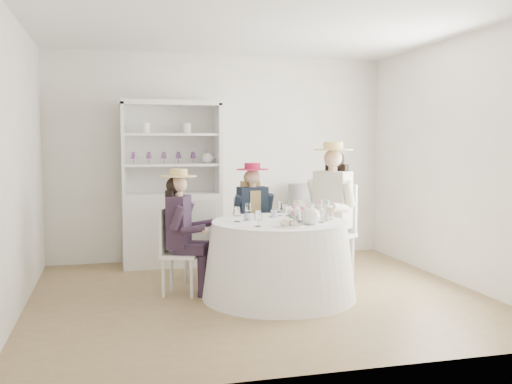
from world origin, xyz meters
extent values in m
plane|color=olive|center=(0.00, 0.00, 0.00)|extent=(4.50, 4.50, 0.00)
plane|color=white|center=(0.00, 0.00, 2.70)|extent=(4.50, 4.50, 0.00)
plane|color=silver|center=(0.00, 2.00, 1.35)|extent=(4.50, 0.00, 4.50)
plane|color=silver|center=(0.00, -2.00, 1.35)|extent=(4.50, 0.00, 4.50)
plane|color=silver|center=(-2.25, 0.00, 1.35)|extent=(0.00, 4.50, 4.50)
plane|color=silver|center=(2.25, 0.00, 1.35)|extent=(0.00, 4.50, 4.50)
cone|color=white|center=(0.19, -0.09, 0.38)|extent=(1.54, 1.54, 0.75)
cylinder|color=white|center=(0.19, -0.09, 0.76)|extent=(1.34, 1.34, 0.02)
cube|color=silver|center=(-0.69, 1.69, 0.46)|extent=(1.25, 0.54, 0.92)
cube|color=silver|center=(-0.69, 1.89, 1.48)|extent=(1.22, 0.12, 1.12)
cube|color=silver|center=(-0.69, 1.69, 2.04)|extent=(1.25, 0.54, 0.06)
cube|color=silver|center=(-1.28, 1.69, 1.48)|extent=(0.07, 0.46, 1.12)
cube|color=silver|center=(-0.10, 1.69, 1.48)|extent=(0.07, 0.46, 1.12)
cube|color=silver|center=(-0.69, 1.69, 1.27)|extent=(1.17, 0.48, 0.03)
cube|color=silver|center=(-0.69, 1.69, 1.65)|extent=(1.17, 0.48, 0.03)
sphere|color=white|center=(-0.23, 1.69, 1.35)|extent=(0.14, 0.14, 0.14)
cube|color=silver|center=(1.02, 1.75, 0.35)|extent=(0.50, 0.50, 0.71)
cylinder|color=black|center=(1.02, 1.75, 0.85)|extent=(0.30, 0.30, 0.29)
cube|color=silver|center=(-0.75, 0.26, 0.41)|extent=(0.48, 0.48, 0.04)
cylinder|color=silver|center=(-0.67, 0.07, 0.20)|extent=(0.03, 0.03, 0.40)
cylinder|color=silver|center=(-0.56, 0.34, 0.20)|extent=(0.03, 0.03, 0.40)
cylinder|color=silver|center=(-0.94, 0.17, 0.20)|extent=(0.03, 0.03, 0.40)
cylinder|color=silver|center=(-0.83, 0.45, 0.20)|extent=(0.03, 0.03, 0.40)
cube|color=silver|center=(-0.90, 0.32, 0.66)|extent=(0.16, 0.33, 0.46)
cube|color=black|center=(-0.77, 0.26, 0.75)|extent=(0.29, 0.37, 0.53)
cube|color=black|center=(-0.68, 0.14, 0.48)|extent=(0.33, 0.23, 0.11)
cylinder|color=black|center=(-0.56, 0.09, 0.21)|extent=(0.09, 0.09, 0.42)
cylinder|color=black|center=(-0.80, 0.07, 0.81)|extent=(0.18, 0.14, 0.25)
cube|color=black|center=(-0.62, 0.29, 0.48)|extent=(0.33, 0.23, 0.11)
cylinder|color=black|center=(-0.50, 0.24, 0.21)|extent=(0.09, 0.09, 0.42)
cylinder|color=black|center=(-0.66, 0.42, 0.81)|extent=(0.18, 0.14, 0.25)
cylinder|color=#D8A889|center=(-0.77, 0.26, 1.03)|extent=(0.08, 0.08, 0.07)
sphere|color=#D8A889|center=(-0.77, 0.26, 1.13)|extent=(0.17, 0.17, 0.17)
sphere|color=black|center=(-0.81, 0.28, 1.12)|extent=(0.17, 0.17, 0.17)
cube|color=black|center=(-0.84, 0.29, 0.90)|extent=(0.15, 0.23, 0.35)
cylinder|color=#D7B868|center=(-0.77, 0.26, 1.21)|extent=(0.36, 0.36, 0.01)
cylinder|color=#D7B868|center=(-0.77, 0.26, 1.25)|extent=(0.18, 0.18, 0.07)
cube|color=silver|center=(0.17, 0.91, 0.42)|extent=(0.42, 0.42, 0.04)
cylinder|color=silver|center=(0.04, 0.74, 0.21)|extent=(0.03, 0.03, 0.41)
cylinder|color=silver|center=(0.34, 0.78, 0.21)|extent=(0.03, 0.03, 0.41)
cylinder|color=silver|center=(0.00, 1.04, 0.21)|extent=(0.03, 0.03, 0.41)
cylinder|color=silver|center=(0.30, 1.08, 0.21)|extent=(0.03, 0.03, 0.41)
cube|color=silver|center=(0.15, 1.08, 0.67)|extent=(0.36, 0.07, 0.47)
cube|color=black|center=(0.17, 0.93, 0.76)|extent=(0.36, 0.23, 0.54)
cube|color=tan|center=(0.17, 0.93, 0.76)|extent=(0.16, 0.22, 0.47)
cube|color=black|center=(0.10, 0.79, 0.49)|extent=(0.16, 0.33, 0.11)
cylinder|color=black|center=(0.12, 0.66, 0.21)|extent=(0.09, 0.09, 0.43)
cylinder|color=black|center=(-0.02, 0.87, 0.83)|extent=(0.10, 0.17, 0.26)
cube|color=black|center=(0.27, 0.81, 0.49)|extent=(0.16, 0.33, 0.11)
cylinder|color=black|center=(0.28, 0.68, 0.21)|extent=(0.09, 0.09, 0.43)
cylinder|color=black|center=(0.36, 0.92, 0.83)|extent=(0.10, 0.17, 0.26)
cylinder|color=#D8A889|center=(0.17, 0.93, 1.05)|extent=(0.08, 0.08, 0.07)
sphere|color=#D8A889|center=(0.17, 0.93, 1.16)|extent=(0.18, 0.18, 0.18)
sphere|color=tan|center=(0.16, 0.97, 1.14)|extent=(0.18, 0.18, 0.18)
cube|color=tan|center=(0.16, 1.00, 0.92)|extent=(0.23, 0.10, 0.35)
cylinder|color=#B81B44|center=(0.17, 0.93, 1.24)|extent=(0.37, 0.37, 0.01)
cylinder|color=#B81B44|center=(0.17, 0.93, 1.28)|extent=(0.19, 0.19, 0.07)
cube|color=silver|center=(0.99, 0.51, 0.50)|extent=(0.62, 0.62, 0.04)
cylinder|color=silver|center=(0.74, 0.55, 0.24)|extent=(0.04, 0.04, 0.49)
cylinder|color=silver|center=(0.95, 0.26, 0.24)|extent=(0.04, 0.04, 0.49)
cylinder|color=silver|center=(1.03, 0.76, 0.24)|extent=(0.04, 0.04, 0.49)
cylinder|color=silver|center=(1.24, 0.47, 0.24)|extent=(0.04, 0.04, 0.49)
cube|color=silver|center=(1.15, 0.63, 0.80)|extent=(0.28, 0.36, 0.55)
cube|color=beige|center=(1.01, 0.53, 0.91)|extent=(0.41, 0.45, 0.64)
cube|color=beige|center=(0.82, 0.51, 0.59)|extent=(0.39, 0.34, 0.13)
cylinder|color=beige|center=(0.70, 0.42, 0.25)|extent=(0.11, 0.11, 0.51)
cylinder|color=beige|center=(0.83, 0.68, 0.98)|extent=(0.21, 0.19, 0.30)
cube|color=beige|center=(0.94, 0.35, 0.59)|extent=(0.39, 0.34, 0.13)
cylinder|color=beige|center=(0.82, 0.26, 0.25)|extent=(0.11, 0.11, 0.51)
cylinder|color=beige|center=(1.11, 0.31, 0.98)|extent=(0.21, 0.19, 0.30)
cylinder|color=#D8A889|center=(1.01, 0.53, 1.25)|extent=(0.10, 0.10, 0.09)
sphere|color=#D8A889|center=(1.01, 0.53, 1.37)|extent=(0.21, 0.21, 0.21)
sphere|color=black|center=(1.05, 0.55, 1.36)|extent=(0.21, 0.21, 0.21)
cube|color=black|center=(1.08, 0.58, 1.10)|extent=(0.23, 0.27, 0.42)
cylinder|color=#D7B868|center=(1.01, 0.53, 1.47)|extent=(0.44, 0.44, 0.01)
cylinder|color=#D7B868|center=(1.01, 0.53, 1.52)|extent=(0.22, 0.22, 0.09)
cube|color=silver|center=(-0.47, 0.84, 0.43)|extent=(0.44, 0.44, 0.04)
cylinder|color=silver|center=(-0.29, 0.96, 0.21)|extent=(0.03, 0.03, 0.42)
cylinder|color=silver|center=(-0.59, 1.01, 0.21)|extent=(0.03, 0.03, 0.42)
cylinder|color=silver|center=(-0.35, 0.66, 0.21)|extent=(0.03, 0.03, 0.42)
cylinder|color=silver|center=(-0.65, 0.71, 0.21)|extent=(0.03, 0.03, 0.42)
cube|color=silver|center=(-0.50, 0.67, 0.69)|extent=(0.36, 0.09, 0.48)
imported|color=white|center=(-0.11, 0.01, 0.80)|extent=(0.10, 0.10, 0.07)
imported|color=white|center=(0.22, 0.20, 0.80)|extent=(0.09, 0.09, 0.07)
imported|color=white|center=(0.41, 0.13, 0.80)|extent=(0.08, 0.08, 0.06)
imported|color=white|center=(0.40, -0.16, 0.80)|extent=(0.25, 0.25, 0.06)
sphere|color=#D36993|center=(0.43, -0.18, 0.87)|extent=(0.07, 0.07, 0.07)
sphere|color=white|center=(0.42, -0.14, 0.87)|extent=(0.07, 0.07, 0.07)
sphere|color=#D36993|center=(0.37, -0.12, 0.87)|extent=(0.07, 0.07, 0.07)
sphere|color=white|center=(0.33, -0.14, 0.87)|extent=(0.07, 0.07, 0.07)
sphere|color=#D36993|center=(0.31, -0.18, 0.87)|extent=(0.07, 0.07, 0.07)
sphere|color=white|center=(0.33, -0.23, 0.87)|extent=(0.07, 0.07, 0.07)
sphere|color=#D36993|center=(0.37, -0.25, 0.87)|extent=(0.07, 0.07, 0.07)
sphere|color=white|center=(0.42, -0.23, 0.87)|extent=(0.07, 0.07, 0.07)
sphere|color=white|center=(0.41, -0.39, 0.85)|extent=(0.18, 0.18, 0.18)
cylinder|color=white|center=(0.52, -0.39, 0.86)|extent=(0.11, 0.03, 0.09)
cylinder|color=white|center=(0.41, -0.39, 0.94)|extent=(0.04, 0.04, 0.02)
cylinder|color=white|center=(0.18, -0.46, 0.78)|extent=(0.28, 0.28, 0.01)
cube|color=beige|center=(0.12, -0.48, 0.80)|extent=(0.07, 0.04, 0.03)
cube|color=beige|center=(0.18, -0.46, 0.81)|extent=(0.07, 0.06, 0.03)
cube|color=beige|center=(0.23, -0.43, 0.80)|extent=(0.08, 0.07, 0.03)
cube|color=beige|center=(0.16, -0.41, 0.81)|extent=(0.08, 0.08, 0.03)
cube|color=beige|center=(0.21, -0.50, 0.80)|extent=(0.07, 0.08, 0.03)
cylinder|color=white|center=(0.65, -0.15, 0.78)|extent=(0.22, 0.22, 0.01)
cylinder|color=white|center=(0.65, -0.15, 0.84)|extent=(0.02, 0.02, 0.14)
cylinder|color=white|center=(0.65, -0.15, 0.91)|extent=(0.16, 0.16, 0.01)
camera|label=1|loc=(-1.43, -5.49, 1.55)|focal=40.00mm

